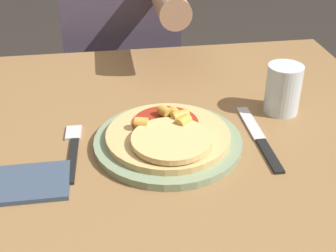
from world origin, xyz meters
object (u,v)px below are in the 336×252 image
Objects in this scene: dining_table at (150,201)px; person_diner at (122,36)px; knife at (259,138)px; pizza at (169,135)px; plate at (168,142)px; fork at (73,148)px; drinking_glass at (283,89)px.

person_diner reaches higher than dining_table.
knife is (0.20, 0.01, 0.11)m from dining_table.
pizza is 0.17m from knife.
dining_table is 3.88× the size of plate.
fork reaches higher than dining_table.
plate is at bearing -4.05° from fork.
knife is at bearing -127.93° from drinking_glass.
plate is 0.17m from knife.
drinking_glass reaches higher than fork.
pizza is 1.24× the size of fork.
knife is (0.33, -0.02, 0.00)m from fork.
dining_table is 10.36× the size of drinking_glass.
dining_table is 0.17m from fork.
plate is at bearing 178.02° from knife.
knife is 0.70m from person_diner.
pizza reaches higher than dining_table.
dining_table is at bearing -155.66° from plate.
plate is at bearing -159.65° from drinking_glass.
person_diner is (-0.21, 0.66, -0.04)m from knife.
drinking_glass is (0.28, 0.11, 0.16)m from dining_table.
person_diner is at bearing 116.40° from drinking_glass.
plate is 1.20× the size of pizza.
fork is 1.79× the size of drinking_glass.
plate is at bearing -86.44° from person_diner.
dining_table is at bearing -12.15° from fork.
plate reaches higher than dining_table.
fork is at bearing 176.98° from knife.
drinking_glass is at bearing 20.89° from dining_table.
person_diner is at bearing 107.40° from knife.
pizza is 0.66m from person_diner.
drinking_glass is (0.24, 0.09, 0.04)m from plate.
pizza is at bearing -81.77° from plate.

